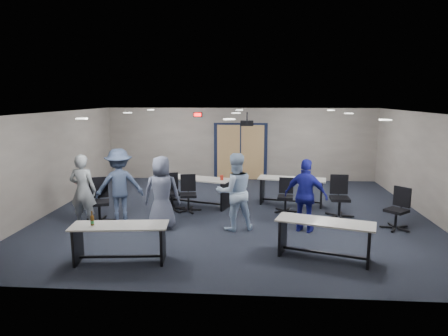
# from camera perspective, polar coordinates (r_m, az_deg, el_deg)

# --- Properties ---
(floor) EXTENTS (10.00, 10.00, 0.00)m
(floor) POSITION_cam_1_polar(r_m,az_deg,el_deg) (10.85, 1.53, -6.49)
(floor) COLOR black
(floor) RESTS_ON ground
(back_wall) EXTENTS (10.00, 0.04, 2.70)m
(back_wall) POSITION_cam_1_polar(r_m,az_deg,el_deg) (15.00, 2.38, 3.41)
(back_wall) COLOR slate
(back_wall) RESTS_ON floor
(front_wall) EXTENTS (10.00, 0.04, 2.70)m
(front_wall) POSITION_cam_1_polar(r_m,az_deg,el_deg) (6.16, -0.43, -6.43)
(front_wall) COLOR slate
(front_wall) RESTS_ON floor
(left_wall) EXTENTS (0.04, 9.00, 2.70)m
(left_wall) POSITION_cam_1_polar(r_m,az_deg,el_deg) (11.87, -23.31, 0.81)
(left_wall) COLOR slate
(left_wall) RESTS_ON floor
(right_wall) EXTENTS (0.04, 9.00, 2.70)m
(right_wall) POSITION_cam_1_polar(r_m,az_deg,el_deg) (11.46, 27.41, 0.18)
(right_wall) COLOR slate
(right_wall) RESTS_ON floor
(ceiling) EXTENTS (10.00, 9.00, 0.04)m
(ceiling) POSITION_cam_1_polar(r_m,az_deg,el_deg) (10.40, 1.60, 7.90)
(ceiling) COLOR silver
(ceiling) RESTS_ON back_wall
(double_door) EXTENTS (2.00, 0.07, 2.20)m
(double_door) POSITION_cam_1_polar(r_m,az_deg,el_deg) (15.00, 2.37, 2.26)
(double_door) COLOR black
(double_door) RESTS_ON back_wall
(exit_sign) EXTENTS (0.32, 0.07, 0.18)m
(exit_sign) POSITION_cam_1_polar(r_m,az_deg,el_deg) (14.99, -3.77, 7.62)
(exit_sign) COLOR black
(exit_sign) RESTS_ON back_wall
(ceiling_projector) EXTENTS (0.35, 0.32, 0.37)m
(ceiling_projector) POSITION_cam_1_polar(r_m,az_deg,el_deg) (10.91, 3.30, 6.44)
(ceiling_projector) COLOR black
(ceiling_projector) RESTS_ON ceiling
(ceiling_can_lights) EXTENTS (6.24, 5.74, 0.02)m
(ceiling_can_lights) POSITION_cam_1_polar(r_m,az_deg,el_deg) (10.65, 1.67, 7.79)
(ceiling_can_lights) COLOR white
(ceiling_can_lights) RESTS_ON ceiling
(table_front_left) EXTENTS (1.86, 0.80, 1.00)m
(table_front_left) POSITION_cam_1_polar(r_m,az_deg,el_deg) (7.90, -14.70, -9.41)
(table_front_left) COLOR beige
(table_front_left) RESTS_ON floor
(table_front_right) EXTENTS (1.95, 1.15, 0.75)m
(table_front_right) POSITION_cam_1_polar(r_m,az_deg,el_deg) (8.05, 14.17, -8.97)
(table_front_right) COLOR beige
(table_front_right) RESTS_ON floor
(table_back_left) EXTENTS (2.13, 1.26, 0.95)m
(table_back_left) POSITION_cam_1_polar(r_m,az_deg,el_deg) (11.49, -3.91, -2.67)
(table_back_left) COLOR beige
(table_back_left) RESTS_ON floor
(table_back_right) EXTENTS (2.01, 0.99, 0.78)m
(table_back_right) POSITION_cam_1_polar(r_m,az_deg,el_deg) (11.77, 9.62, -2.63)
(table_back_right) COLOR beige
(table_back_right) RESTS_ON floor
(chair_back_a) EXTENTS (0.81, 0.81, 1.01)m
(chair_back_a) POSITION_cam_1_polar(r_m,az_deg,el_deg) (11.14, -7.48, -3.44)
(chair_back_a) COLOR black
(chair_back_a) RESTS_ON floor
(chair_back_b) EXTENTS (0.73, 0.73, 1.00)m
(chair_back_b) POSITION_cam_1_polar(r_m,az_deg,el_deg) (10.94, -5.12, -3.67)
(chair_back_b) COLOR black
(chair_back_b) RESTS_ON floor
(chair_back_c) EXTENTS (0.66, 0.66, 0.93)m
(chair_back_c) POSITION_cam_1_polar(r_m,az_deg,el_deg) (10.96, 8.78, -3.93)
(chair_back_c) COLOR black
(chair_back_c) RESTS_ON floor
(chair_back_d) EXTENTS (0.72, 0.72, 1.10)m
(chair_back_d) POSITION_cam_1_polar(r_m,az_deg,el_deg) (10.78, 16.22, -4.00)
(chair_back_d) COLOR black
(chair_back_d) RESTS_ON floor
(chair_loose_left) EXTENTS (0.89, 0.89, 1.11)m
(chair_loose_left) POSITION_cam_1_polar(r_m,az_deg,el_deg) (10.42, -17.45, -4.50)
(chair_loose_left) COLOR black
(chair_loose_left) RESTS_ON floor
(chair_loose_right) EXTENTS (0.89, 0.89, 1.00)m
(chair_loose_right) POSITION_cam_1_polar(r_m,az_deg,el_deg) (10.29, 23.43, -5.38)
(chair_loose_right) COLOR black
(chair_loose_right) RESTS_ON floor
(person_gray) EXTENTS (0.66, 0.45, 1.77)m
(person_gray) POSITION_cam_1_polar(r_m,az_deg,el_deg) (10.16, -19.50, -3.07)
(person_gray) COLOR gray
(person_gray) RESTS_ON floor
(person_plaid) EXTENTS (0.89, 0.60, 1.75)m
(person_plaid) POSITION_cam_1_polar(r_m,az_deg,el_deg) (9.55, -8.88, -3.49)
(person_plaid) COLOR #525971
(person_plaid) RESTS_ON floor
(person_lightblue) EXTENTS (1.07, 0.94, 1.83)m
(person_lightblue) POSITION_cam_1_polar(r_m,az_deg,el_deg) (9.36, 1.56, -3.41)
(person_lightblue) COLOR #C0DCFF
(person_lightblue) RESTS_ON floor
(person_navy) EXTENTS (1.09, 0.78, 1.71)m
(person_navy) POSITION_cam_1_polar(r_m,az_deg,el_deg) (9.41, 11.62, -3.90)
(person_navy) COLOR navy
(person_navy) RESTS_ON floor
(person_back) EXTENTS (1.35, 1.06, 1.83)m
(person_back) POSITION_cam_1_polar(r_m,az_deg,el_deg) (10.45, -14.73, -2.30)
(person_back) COLOR #3A4868
(person_back) RESTS_ON floor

